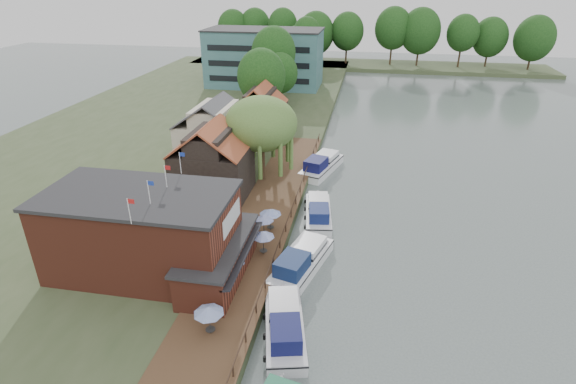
# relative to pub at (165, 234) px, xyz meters

# --- Properties ---
(ground) EXTENTS (260.00, 260.00, 0.00)m
(ground) POSITION_rel_pub_xyz_m (14.00, 1.00, -4.65)
(ground) COLOR #4D5956
(ground) RESTS_ON ground
(land_bank) EXTENTS (50.00, 140.00, 1.00)m
(land_bank) POSITION_rel_pub_xyz_m (-16.00, 36.00, -4.15)
(land_bank) COLOR #384728
(land_bank) RESTS_ON ground
(quay_deck) EXTENTS (6.00, 50.00, 0.10)m
(quay_deck) POSITION_rel_pub_xyz_m (6.00, 11.00, -3.60)
(quay_deck) COLOR #47301E
(quay_deck) RESTS_ON land_bank
(quay_rail) EXTENTS (0.20, 49.00, 1.00)m
(quay_rail) POSITION_rel_pub_xyz_m (8.70, 11.50, -3.15)
(quay_rail) COLOR black
(quay_rail) RESTS_ON land_bank
(pub) EXTENTS (20.00, 11.00, 7.30)m
(pub) POSITION_rel_pub_xyz_m (0.00, 0.00, 0.00)
(pub) COLOR maroon
(pub) RESTS_ON land_bank
(hotel_block) EXTENTS (25.40, 12.40, 12.30)m
(hotel_block) POSITION_rel_pub_xyz_m (-8.00, 71.00, 2.50)
(hotel_block) COLOR #38666B
(hotel_block) RESTS_ON land_bank
(cottage_a) EXTENTS (8.60, 7.60, 8.50)m
(cottage_a) POSITION_rel_pub_xyz_m (-1.00, 15.00, 0.60)
(cottage_a) COLOR black
(cottage_a) RESTS_ON land_bank
(cottage_b) EXTENTS (9.60, 8.60, 8.50)m
(cottage_b) POSITION_rel_pub_xyz_m (-4.00, 25.00, 0.60)
(cottage_b) COLOR beige
(cottage_b) RESTS_ON land_bank
(cottage_c) EXTENTS (7.60, 7.60, 8.50)m
(cottage_c) POSITION_rel_pub_xyz_m (0.00, 34.00, 0.60)
(cottage_c) COLOR black
(cottage_c) RESTS_ON land_bank
(willow) EXTENTS (8.60, 8.60, 10.43)m
(willow) POSITION_rel_pub_xyz_m (3.50, 20.00, 1.56)
(willow) COLOR #476B2D
(willow) RESTS_ON land_bank
(umbrella_0) EXTENTS (2.17, 2.17, 2.38)m
(umbrella_0) POSITION_rel_pub_xyz_m (6.03, -6.64, -2.36)
(umbrella_0) COLOR navy
(umbrella_0) RESTS_ON quay_deck
(umbrella_1) EXTENTS (1.96, 1.96, 2.38)m
(umbrella_1) POSITION_rel_pub_xyz_m (5.94, -0.50, -2.36)
(umbrella_1) COLOR #1B3D96
(umbrella_1) RESTS_ON quay_deck
(umbrella_2) EXTENTS (2.06, 2.06, 2.38)m
(umbrella_2) POSITION_rel_pub_xyz_m (7.43, 3.79, -2.36)
(umbrella_2) COLOR navy
(umbrella_2) RESTS_ON quay_deck
(umbrella_3) EXTENTS (1.98, 1.98, 2.38)m
(umbrella_3) POSITION_rel_pub_xyz_m (6.80, 6.68, -2.36)
(umbrella_3) COLOR navy
(umbrella_3) RESTS_ON quay_deck
(umbrella_4) EXTENTS (2.18, 2.18, 2.38)m
(umbrella_4) POSITION_rel_pub_xyz_m (7.17, 8.01, -2.36)
(umbrella_4) COLOR #1B3A98
(umbrella_4) RESTS_ON quay_deck
(cruiser_0) EXTENTS (5.30, 10.18, 2.35)m
(cruiser_0) POSITION_rel_pub_xyz_m (10.97, -4.56, -3.48)
(cruiser_0) COLOR silver
(cruiser_0) RESTS_ON ground
(cruiser_1) EXTENTS (5.83, 10.67, 2.47)m
(cruiser_1) POSITION_rel_pub_xyz_m (10.94, 3.49, -3.41)
(cruiser_1) COLOR white
(cruiser_1) RESTS_ON ground
(cruiser_2) EXTENTS (4.32, 9.70, 2.25)m
(cruiser_2) POSITION_rel_pub_xyz_m (11.32, 13.16, -3.52)
(cruiser_2) COLOR silver
(cruiser_2) RESTS_ON ground
(cruiser_3) EXTENTS (6.09, 10.79, 2.50)m
(cruiser_3) POSITION_rel_pub_xyz_m (10.18, 26.11, -3.40)
(cruiser_3) COLOR white
(cruiser_3) RESTS_ON ground
(swan) EXTENTS (0.44, 0.44, 0.44)m
(swan) POSITION_rel_pub_xyz_m (11.54, -8.85, -4.43)
(swan) COLOR white
(swan) RESTS_ON ground
(bank_tree_0) EXTENTS (7.75, 7.75, 12.67)m
(bank_tree_0) POSITION_rel_pub_xyz_m (-1.49, 41.17, 2.69)
(bank_tree_0) COLOR #143811
(bank_tree_0) RESTS_ON land_bank
(bank_tree_1) EXTENTS (6.44, 6.44, 10.31)m
(bank_tree_1) POSITION_rel_pub_xyz_m (-0.70, 52.53, 1.50)
(bank_tree_1) COLOR #143811
(bank_tree_1) RESTS_ON land_bank
(bank_tree_2) EXTENTS (8.53, 8.53, 14.29)m
(bank_tree_2) POSITION_rel_pub_xyz_m (-3.07, 57.99, 3.50)
(bank_tree_2) COLOR #143811
(bank_tree_2) RESTS_ON land_bank
(bank_tree_3) EXTENTS (6.50, 6.50, 10.82)m
(bank_tree_3) POSITION_rel_pub_xyz_m (-1.02, 80.14, 1.76)
(bank_tree_3) COLOR #143811
(bank_tree_3) RESTS_ON land_bank
(bank_tree_4) EXTENTS (6.69, 6.69, 13.83)m
(bank_tree_4) POSITION_rel_pub_xyz_m (-0.64, 85.44, 3.26)
(bank_tree_4) COLOR #143811
(bank_tree_4) RESTS_ON land_bank
(bank_tree_5) EXTENTS (7.20, 7.20, 10.66)m
(bank_tree_5) POSITION_rel_pub_xyz_m (-4.75, 96.29, 1.68)
(bank_tree_5) COLOR #143811
(bank_tree_5) RESTS_ON land_bank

